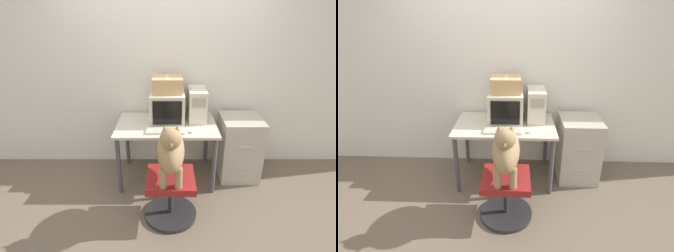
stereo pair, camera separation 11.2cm
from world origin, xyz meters
TOP-DOWN VIEW (x-y plane):
  - ground_plane at (0.00, 0.00)m, footprint 12.00×12.00m
  - wall_back at (0.00, 0.81)m, footprint 8.00×0.05m
  - desk at (0.00, 0.37)m, footprint 1.17×0.75m
  - crt_monitor at (0.01, 0.50)m, footprint 0.40×0.47m
  - pc_tower at (0.37, 0.53)m, footprint 0.21×0.42m
  - keyboard at (-0.01, 0.15)m, footprint 0.42×0.17m
  - computer_mouse at (0.27, 0.12)m, footprint 0.07×0.04m
  - office_chair at (0.04, -0.32)m, footprint 0.54×0.54m
  - dog at (0.04, -0.37)m, footprint 0.25×0.57m
  - filing_cabinet at (0.90, 0.44)m, footprint 0.47×0.54m
  - cardboard_box at (0.01, 0.50)m, footprint 0.34×0.32m

SIDE VIEW (x-z plane):
  - ground_plane at x=0.00m, z-range 0.00..0.00m
  - office_chair at x=0.04m, z-range 0.02..0.50m
  - filing_cabinet at x=0.90m, z-range 0.00..0.78m
  - desk at x=0.00m, z-range 0.27..1.01m
  - keyboard at x=-0.01m, z-range 0.73..0.76m
  - computer_mouse at x=0.27m, z-range 0.74..0.77m
  - dog at x=0.04m, z-range 0.49..1.11m
  - crt_monitor at x=0.01m, z-range 0.74..1.09m
  - pc_tower at x=0.37m, z-range 0.74..1.12m
  - cardboard_box at x=0.01m, z-range 1.09..1.27m
  - wall_back at x=0.00m, z-range 0.00..2.60m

